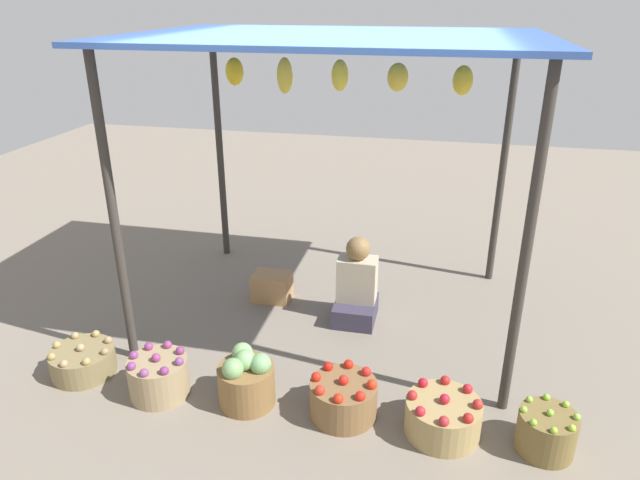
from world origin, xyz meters
TOP-DOWN VIEW (x-y plane):
  - ground_plane at (0.00, 0.00)m, footprint 14.00×14.00m
  - market_stall_structure at (0.00, 0.02)m, footprint 3.16×2.35m
  - vendor_person at (0.22, -0.06)m, footprint 0.36×0.44m
  - basket_potatoes at (-1.69, -1.31)m, footprint 0.48×0.48m
  - basket_purple_onions at (-1.00, -1.42)m, footprint 0.43×0.43m
  - basket_cabbages at (-0.35, -1.37)m, footprint 0.40×0.40m
  - basket_red_tomatoes at (0.34, -1.35)m, footprint 0.47×0.47m
  - basket_red_apples at (1.02, -1.38)m, footprint 0.50×0.50m
  - basket_limes at (1.66, -1.40)m, footprint 0.37×0.37m
  - wooden_crate_near_vendor at (-0.62, 0.12)m, footprint 0.35×0.26m

SIDE VIEW (x-z plane):
  - ground_plane at x=0.00m, z-range 0.00..0.00m
  - basket_potatoes at x=-1.69m, z-range -0.02..0.23m
  - basket_red_apples at x=1.02m, z-range -0.02..0.28m
  - wooden_crate_near_vendor at x=-0.62m, z-range 0.00..0.26m
  - basket_red_tomatoes at x=0.34m, z-range -0.02..0.30m
  - basket_limes at x=1.66m, z-range -0.02..0.30m
  - basket_purple_onions at x=-1.00m, z-range -0.02..0.32m
  - basket_cabbages at x=-0.35m, z-range -0.02..0.41m
  - vendor_person at x=0.22m, z-range -0.09..0.69m
  - market_stall_structure at x=0.00m, z-range 1.01..3.43m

